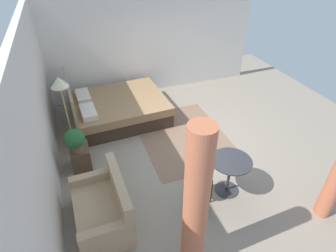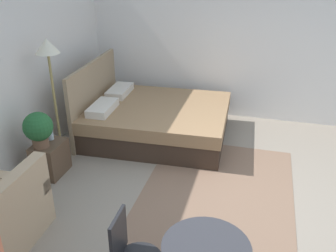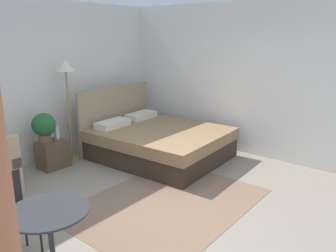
{
  "view_description": "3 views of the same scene",
  "coord_description": "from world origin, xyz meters",
  "px_view_note": "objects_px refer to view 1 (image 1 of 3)",
  "views": [
    {
      "loc": [
        -4.54,
        2.27,
        3.93
      ],
      "look_at": [
        -0.21,
        0.68,
        0.73
      ],
      "focal_mm": 29.66,
      "sensor_mm": 36.0,
      "label": 1
    },
    {
      "loc": [
        -3.74,
        -0.26,
        2.81
      ],
      "look_at": [
        0.21,
        0.81,
        0.86
      ],
      "focal_mm": 38.79,
      "sensor_mm": 36.0,
      "label": 2
    },
    {
      "loc": [
        -3.0,
        -2.48,
        2.22
      ],
      "look_at": [
        0.78,
        0.55,
        0.9
      ],
      "focal_mm": 36.38,
      "sensor_mm": 36.0,
      "label": 3
    }
  ],
  "objects_px": {
    "bed": "(117,108)",
    "couch": "(104,209)",
    "vase": "(76,140)",
    "floor_lamp": "(61,90)",
    "cafe_chair_near_window": "(197,179)",
    "nightstand": "(81,157)",
    "balcony_table": "(230,170)",
    "potted_plant": "(75,140)"
  },
  "relations": [
    {
      "from": "bed",
      "to": "couch",
      "type": "distance_m",
      "value": 3.12
    },
    {
      "from": "vase",
      "to": "floor_lamp",
      "type": "relative_size",
      "value": 0.13
    },
    {
      "from": "cafe_chair_near_window",
      "to": "nightstand",
      "type": "bearing_deg",
      "value": 47.89
    },
    {
      "from": "couch",
      "to": "balcony_table",
      "type": "bearing_deg",
      "value": -92.79
    },
    {
      "from": "bed",
      "to": "potted_plant",
      "type": "relative_size",
      "value": 4.79
    },
    {
      "from": "bed",
      "to": "floor_lamp",
      "type": "height_order",
      "value": "floor_lamp"
    },
    {
      "from": "potted_plant",
      "to": "cafe_chair_near_window",
      "type": "height_order",
      "value": "potted_plant"
    },
    {
      "from": "cafe_chair_near_window",
      "to": "bed",
      "type": "bearing_deg",
      "value": 13.43
    },
    {
      "from": "floor_lamp",
      "to": "balcony_table",
      "type": "height_order",
      "value": "floor_lamp"
    },
    {
      "from": "couch",
      "to": "vase",
      "type": "relative_size",
      "value": 5.7
    },
    {
      "from": "cafe_chair_near_window",
      "to": "potted_plant",
      "type": "bearing_deg",
      "value": 50.27
    },
    {
      "from": "nightstand",
      "to": "cafe_chair_near_window",
      "type": "bearing_deg",
      "value": -132.11
    },
    {
      "from": "bed",
      "to": "vase",
      "type": "height_order",
      "value": "bed"
    },
    {
      "from": "potted_plant",
      "to": "floor_lamp",
      "type": "height_order",
      "value": "floor_lamp"
    },
    {
      "from": "bed",
      "to": "cafe_chair_near_window",
      "type": "distance_m",
      "value": 3.23
    },
    {
      "from": "couch",
      "to": "potted_plant",
      "type": "height_order",
      "value": "potted_plant"
    },
    {
      "from": "couch",
      "to": "potted_plant",
      "type": "distance_m",
      "value": 1.49
    },
    {
      "from": "bed",
      "to": "potted_plant",
      "type": "distance_m",
      "value": 1.99
    },
    {
      "from": "bed",
      "to": "floor_lamp",
      "type": "relative_size",
      "value": 1.3
    },
    {
      "from": "floor_lamp",
      "to": "balcony_table",
      "type": "bearing_deg",
      "value": -128.94
    },
    {
      "from": "potted_plant",
      "to": "balcony_table",
      "type": "height_order",
      "value": "potted_plant"
    },
    {
      "from": "potted_plant",
      "to": "cafe_chair_near_window",
      "type": "bearing_deg",
      "value": -129.73
    },
    {
      "from": "couch",
      "to": "floor_lamp",
      "type": "relative_size",
      "value": 0.73
    },
    {
      "from": "nightstand",
      "to": "potted_plant",
      "type": "xyz_separation_m",
      "value": [
        -0.1,
        0.04,
        0.51
      ]
    },
    {
      "from": "couch",
      "to": "balcony_table",
      "type": "height_order",
      "value": "couch"
    },
    {
      "from": "vase",
      "to": "couch",
      "type": "bearing_deg",
      "value": -171.05
    },
    {
      "from": "vase",
      "to": "cafe_chair_near_window",
      "type": "bearing_deg",
      "value": -133.7
    },
    {
      "from": "couch",
      "to": "cafe_chair_near_window",
      "type": "distance_m",
      "value": 1.59
    },
    {
      "from": "bed",
      "to": "nightstand",
      "type": "bearing_deg",
      "value": 145.23
    },
    {
      "from": "cafe_chair_near_window",
      "to": "couch",
      "type": "bearing_deg",
      "value": 85.5
    },
    {
      "from": "vase",
      "to": "nightstand",
      "type": "bearing_deg",
      "value": -166.84
    },
    {
      "from": "couch",
      "to": "nightstand",
      "type": "xyz_separation_m",
      "value": [
        1.5,
        0.23,
        -0.05
      ]
    },
    {
      "from": "couch",
      "to": "cafe_chair_near_window",
      "type": "height_order",
      "value": "cafe_chair_near_window"
    },
    {
      "from": "vase",
      "to": "cafe_chair_near_window",
      "type": "xyz_separation_m",
      "value": [
        -1.74,
        -1.82,
        -0.06
      ]
    },
    {
      "from": "cafe_chair_near_window",
      "to": "vase",
      "type": "bearing_deg",
      "value": 46.3
    },
    {
      "from": "nightstand",
      "to": "vase",
      "type": "height_order",
      "value": "vase"
    },
    {
      "from": "balcony_table",
      "to": "cafe_chair_near_window",
      "type": "bearing_deg",
      "value": 91.35
    },
    {
      "from": "floor_lamp",
      "to": "cafe_chair_near_window",
      "type": "relative_size",
      "value": 2.05
    },
    {
      "from": "nightstand",
      "to": "floor_lamp",
      "type": "distance_m",
      "value": 1.38
    },
    {
      "from": "balcony_table",
      "to": "couch",
      "type": "bearing_deg",
      "value": 87.21
    },
    {
      "from": "vase",
      "to": "balcony_table",
      "type": "bearing_deg",
      "value": -124.92
    },
    {
      "from": "vase",
      "to": "cafe_chair_near_window",
      "type": "relative_size",
      "value": 0.26
    }
  ]
}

